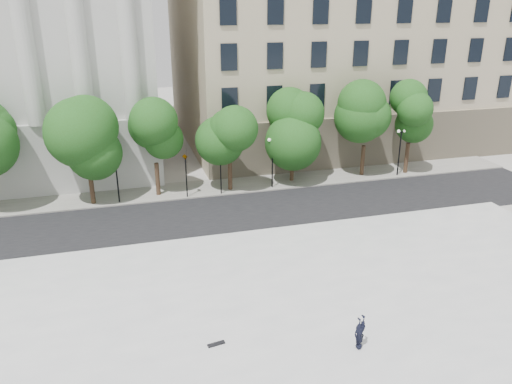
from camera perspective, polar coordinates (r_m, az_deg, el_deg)
plaza at (r=24.36m, az=0.08°, el=-16.35°), size 44.00×22.00×0.45m
street at (r=37.22m, az=-6.14°, el=-2.94°), size 60.00×8.00×0.02m
far_sidewalk at (r=42.71m, az=-7.51°, el=0.26°), size 60.00×4.00×0.12m
building_east at (r=60.26m, az=9.69°, el=16.96°), size 36.00×26.15×23.00m
traffic_light_west at (r=39.90m, az=-8.10°, el=4.25°), size 0.69×1.76×4.19m
traffic_light_east at (r=40.32m, az=-4.12°, el=4.65°), size 0.50×1.85×4.24m
person_lying at (r=23.74m, az=11.67°, el=-16.64°), size 1.20×1.76×0.45m
skateboard at (r=23.65m, az=-4.57°, el=-16.93°), size 0.82×0.33×0.08m
street_trees at (r=40.68m, az=-8.17°, el=6.76°), size 44.91×5.53×7.57m
lamp_posts at (r=40.51m, az=-6.68°, el=3.57°), size 38.10×0.28×4.47m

